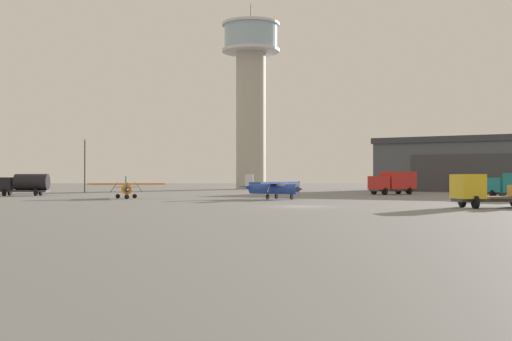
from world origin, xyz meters
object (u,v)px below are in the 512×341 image
(truck_fuel_tanker_black, at_px, (25,184))
(light_post_east, at_px, (85,160))
(control_tower, at_px, (251,86))
(truck_box_red, at_px, (394,182))
(airplane_blue, at_px, (273,187))
(truck_flatbed_yellow, at_px, (483,192))
(airplane_orange, at_px, (126,188))

(truck_fuel_tanker_black, height_order, light_post_east, light_post_east)
(control_tower, relative_size, truck_box_red, 5.23)
(airplane_blue, height_order, light_post_east, light_post_east)
(truck_box_red, bearing_deg, airplane_blue, 14.80)
(control_tower, relative_size, truck_flatbed_yellow, 5.36)
(control_tower, relative_size, airplane_blue, 4.30)
(airplane_blue, height_order, truck_fuel_tanker_black, truck_fuel_tanker_black)
(truck_fuel_tanker_black, height_order, truck_box_red, truck_box_red)
(truck_flatbed_yellow, height_order, light_post_east, light_post_east)
(airplane_blue, relative_size, truck_flatbed_yellow, 1.25)
(airplane_blue, xyz_separation_m, truck_flatbed_yellow, (16.33, -19.96, 0.00))
(airplane_blue, relative_size, airplane_orange, 1.02)
(light_post_east, bearing_deg, airplane_orange, -65.10)
(truck_fuel_tanker_black, relative_size, truck_box_red, 0.87)
(control_tower, relative_size, truck_fuel_tanker_black, 6.01)
(airplane_blue, relative_size, truck_fuel_tanker_black, 1.40)
(control_tower, relative_size, airplane_orange, 4.41)
(truck_box_red, xyz_separation_m, truck_flatbed_yellow, (-0.66, -39.12, -0.47))
(airplane_orange, height_order, truck_box_red, truck_box_red)
(airplane_blue, relative_size, light_post_east, 1.05)
(control_tower, height_order, truck_flatbed_yellow, control_tower)
(airplane_blue, bearing_deg, truck_fuel_tanker_black, -172.11)
(light_post_east, bearing_deg, control_tower, 51.86)
(control_tower, xyz_separation_m, truck_box_red, (20.98, -40.87, -19.17))
(airplane_orange, height_order, truck_flatbed_yellow, truck_flatbed_yellow)
(truck_fuel_tanker_black, distance_m, truck_flatbed_yellow, 58.26)
(light_post_east, bearing_deg, truck_fuel_tanker_black, -101.51)
(truck_fuel_tanker_black, xyz_separation_m, truck_box_red, (49.15, 6.82, 0.17))
(truck_fuel_tanker_black, relative_size, light_post_east, 0.75)
(truck_box_red, bearing_deg, truck_flatbed_yellow, 55.40)
(truck_flatbed_yellow, bearing_deg, truck_box_red, -98.48)
(airplane_orange, relative_size, light_post_east, 1.02)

